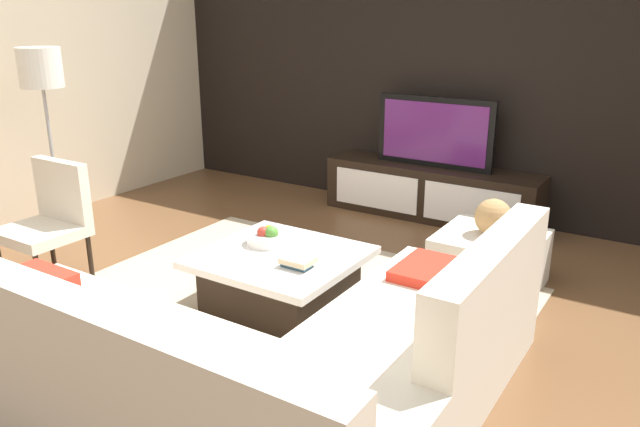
{
  "coord_description": "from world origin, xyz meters",
  "views": [
    {
      "loc": [
        2.16,
        -2.94,
        1.92
      ],
      "look_at": [
        -0.1,
        0.59,
        0.52
      ],
      "focal_mm": 34.81,
      "sensor_mm": 36.0,
      "label": 1
    }
  ],
  "objects_px": {
    "television": "(435,132)",
    "ottoman": "(489,261)",
    "fruit_bowl": "(268,237)",
    "decorative_ball": "(493,217)",
    "coffee_table": "(281,278)",
    "media_console": "(431,192)",
    "accent_chair_near": "(51,214)",
    "book_stack": "(298,262)",
    "floor_lamp": "(42,78)",
    "sectional_couch": "(258,364)"
  },
  "relations": [
    {
      "from": "sectional_couch",
      "to": "television",
      "type": "bearing_deg",
      "value": 98.84
    },
    {
      "from": "sectional_couch",
      "to": "decorative_ball",
      "type": "distance_m",
      "value": 2.14
    },
    {
      "from": "decorative_ball",
      "to": "fruit_bowl",
      "type": "bearing_deg",
      "value": -142.69
    },
    {
      "from": "media_console",
      "to": "coffee_table",
      "type": "distance_m",
      "value": 2.3
    },
    {
      "from": "television",
      "to": "book_stack",
      "type": "height_order",
      "value": "television"
    },
    {
      "from": "media_console",
      "to": "ottoman",
      "type": "relative_size",
      "value": 2.91
    },
    {
      "from": "media_console",
      "to": "accent_chair_near",
      "type": "xyz_separation_m",
      "value": [
        -1.79,
        -2.8,
        0.24
      ]
    },
    {
      "from": "ottoman",
      "to": "fruit_bowl",
      "type": "xyz_separation_m",
      "value": [
        -1.25,
        -0.95,
        0.23
      ]
    },
    {
      "from": "ottoman",
      "to": "floor_lamp",
      "type": "bearing_deg",
      "value": -164.11
    },
    {
      "from": "media_console",
      "to": "accent_chair_near",
      "type": "bearing_deg",
      "value": -122.5
    },
    {
      "from": "coffee_table",
      "to": "book_stack",
      "type": "relative_size",
      "value": 5.03
    },
    {
      "from": "decorative_ball",
      "to": "coffee_table",
      "type": "bearing_deg",
      "value": -135.54
    },
    {
      "from": "television",
      "to": "fruit_bowl",
      "type": "xyz_separation_m",
      "value": [
        -0.28,
        -2.2,
        -0.4
      ]
    },
    {
      "from": "coffee_table",
      "to": "floor_lamp",
      "type": "height_order",
      "value": "floor_lamp"
    },
    {
      "from": "television",
      "to": "sectional_couch",
      "type": "height_order",
      "value": "television"
    },
    {
      "from": "ottoman",
      "to": "coffee_table",
      "type": "bearing_deg",
      "value": -135.54
    },
    {
      "from": "media_console",
      "to": "television",
      "type": "relative_size",
      "value": 1.82
    },
    {
      "from": "media_console",
      "to": "sectional_couch",
      "type": "relative_size",
      "value": 0.81
    },
    {
      "from": "coffee_table",
      "to": "accent_chair_near",
      "type": "relative_size",
      "value": 1.15
    },
    {
      "from": "book_stack",
      "to": "media_console",
      "type": "bearing_deg",
      "value": 92.89
    },
    {
      "from": "coffee_table",
      "to": "fruit_bowl",
      "type": "bearing_deg",
      "value": 150.59
    },
    {
      "from": "book_stack",
      "to": "television",
      "type": "bearing_deg",
      "value": 92.89
    },
    {
      "from": "television",
      "to": "ottoman",
      "type": "relative_size",
      "value": 1.6
    },
    {
      "from": "television",
      "to": "decorative_ball",
      "type": "distance_m",
      "value": 1.61
    },
    {
      "from": "decorative_ball",
      "to": "book_stack",
      "type": "xyz_separation_m",
      "value": [
        -0.85,
        -1.17,
        -0.11
      ]
    },
    {
      "from": "decorative_ball",
      "to": "accent_chair_near",
      "type": "bearing_deg",
      "value": -150.53
    },
    {
      "from": "floor_lamp",
      "to": "fruit_bowl",
      "type": "distance_m",
      "value": 2.43
    },
    {
      "from": "floor_lamp",
      "to": "decorative_ball",
      "type": "height_order",
      "value": "floor_lamp"
    },
    {
      "from": "media_console",
      "to": "ottoman",
      "type": "bearing_deg",
      "value": -51.93
    },
    {
      "from": "television",
      "to": "sectional_couch",
      "type": "relative_size",
      "value": 0.44
    },
    {
      "from": "media_console",
      "to": "book_stack",
      "type": "xyz_separation_m",
      "value": [
        0.12,
        -2.41,
        0.16
      ]
    },
    {
      "from": "fruit_bowl",
      "to": "floor_lamp",
      "type": "bearing_deg",
      "value": -178.94
    },
    {
      "from": "sectional_couch",
      "to": "floor_lamp",
      "type": "bearing_deg",
      "value": 160.41
    },
    {
      "from": "floor_lamp",
      "to": "decorative_ball",
      "type": "relative_size",
      "value": 6.24
    },
    {
      "from": "media_console",
      "to": "coffee_table",
      "type": "bearing_deg",
      "value": -92.49
    },
    {
      "from": "sectional_couch",
      "to": "book_stack",
      "type": "relative_size",
      "value": 12.74
    },
    {
      "from": "accent_chair_near",
      "to": "floor_lamp",
      "type": "xyz_separation_m",
      "value": [
        -0.74,
        0.56,
        0.88
      ]
    },
    {
      "from": "decorative_ball",
      "to": "book_stack",
      "type": "relative_size",
      "value": 1.3
    },
    {
      "from": "floor_lamp",
      "to": "sectional_couch",
      "type": "bearing_deg",
      "value": -19.59
    },
    {
      "from": "sectional_couch",
      "to": "accent_chair_near",
      "type": "relative_size",
      "value": 2.91
    },
    {
      "from": "decorative_ball",
      "to": "television",
      "type": "bearing_deg",
      "value": 128.06
    },
    {
      "from": "decorative_ball",
      "to": "book_stack",
      "type": "distance_m",
      "value": 1.45
    },
    {
      "from": "accent_chair_near",
      "to": "ottoman",
      "type": "distance_m",
      "value": 3.18
    },
    {
      "from": "media_console",
      "to": "sectional_couch",
      "type": "bearing_deg",
      "value": -81.16
    },
    {
      "from": "media_console",
      "to": "decorative_ball",
      "type": "relative_size",
      "value": 7.88
    },
    {
      "from": "ottoman",
      "to": "television",
      "type": "bearing_deg",
      "value": 128.06
    },
    {
      "from": "fruit_bowl",
      "to": "book_stack",
      "type": "height_order",
      "value": "fruit_bowl"
    },
    {
      "from": "coffee_table",
      "to": "fruit_bowl",
      "type": "distance_m",
      "value": 0.3
    },
    {
      "from": "television",
      "to": "book_stack",
      "type": "distance_m",
      "value": 2.45
    },
    {
      "from": "coffee_table",
      "to": "accent_chair_near",
      "type": "distance_m",
      "value": 1.78
    }
  ]
}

